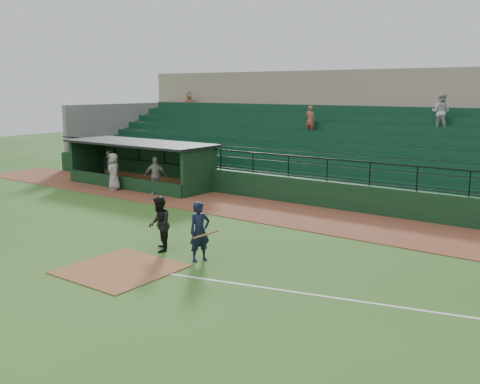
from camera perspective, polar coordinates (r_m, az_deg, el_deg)
The scene contains 11 objects.
ground at distance 17.07m, azimuth -10.02°, elevation -7.20°, with size 90.00×90.00×0.00m, color #305A1D.
warning_track at distance 23.11m, azimuth 4.39°, elevation -2.24°, with size 40.00×4.00×0.03m, color brown.
home_plate_dirt at distance 16.43m, azimuth -12.55°, elevation -7.97°, with size 3.00×3.00×0.03m, color brown.
foul_line at distance 13.96m, azimuth 18.00°, elevation -11.74°, with size 18.00×0.09×0.01m, color white.
stadium_structure at distance 30.19m, azimuth 12.97°, elevation 5.01°, with size 38.00×13.08×6.40m.
dugout at distance 30.15m, azimuth -9.93°, elevation 3.26°, with size 8.90×3.20×2.42m.
batter_at_plate at distance 16.62m, azimuth -4.28°, elevation -4.20°, with size 1.14×0.80×1.87m.
umpire at distance 17.76m, azimuth -8.54°, elevation -3.39°, with size 0.88×0.69×1.82m, color black.
dugout_player_a at distance 27.26m, azimuth -8.95°, elevation 1.73°, with size 1.10×0.46×1.89m, color gray.
dugout_player_b at distance 28.81m, azimuth -13.21°, elevation 2.11°, with size 0.94×0.61×1.93m, color #9C9892.
dugout_player_c at distance 31.08m, azimuth -13.47°, elevation 2.67°, with size 1.74×0.55×1.87m, color #98948E.
Camera 1 is at (11.79, -11.17, 5.25)m, focal length 40.31 mm.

